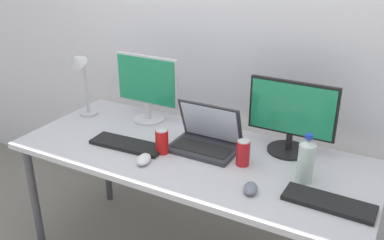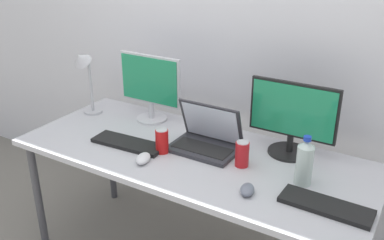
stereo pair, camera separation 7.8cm
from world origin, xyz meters
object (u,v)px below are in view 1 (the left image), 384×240
monitor_left (147,86)px  mouse_by_laptop (250,188)px  desk_lamp (79,72)px  water_bottle (306,161)px  soda_can_by_laptop (162,142)px  keyboard_main (127,145)px  monitor_center (291,116)px  keyboard_aux (329,203)px  mouse_by_keyboard (144,159)px  laptop_silver (206,138)px  work_desk (192,162)px  soda_can_near_keyboard (243,153)px

monitor_left → mouse_by_laptop: (0.82, -0.43, -0.20)m
desk_lamp → water_bottle: bearing=-4.1°
soda_can_by_laptop → desk_lamp: (-0.67, 0.17, 0.22)m
keyboard_main → mouse_by_laptop: mouse_by_laptop is taller
soda_can_by_laptop → mouse_by_laptop: bearing=-13.3°
monitor_center → mouse_by_laptop: (-0.03, -0.44, -0.18)m
monitor_left → desk_lamp: (-0.37, -0.14, 0.06)m
monitor_center → water_bottle: 0.30m
keyboard_aux → mouse_by_keyboard: (-0.86, -0.07, 0.01)m
laptop_silver → keyboard_main: bearing=-154.1°
work_desk → monitor_left: size_ratio=4.50×
keyboard_main → desk_lamp: bearing=154.1°
soda_can_by_laptop → laptop_silver: bearing=41.5°
keyboard_aux → soda_can_by_laptop: size_ratio=2.93×
keyboard_aux → laptop_silver: bearing=163.9°
soda_can_by_laptop → desk_lamp: size_ratio=0.30×
laptop_silver → mouse_by_laptop: size_ratio=3.44×
laptop_silver → soda_can_by_laptop: 0.23m
keyboard_main → desk_lamp: desk_lamp is taller
mouse_by_laptop → water_bottle: (0.18, 0.19, 0.09)m
water_bottle → desk_lamp: bearing=175.9°
monitor_left → desk_lamp: size_ratio=0.97×
mouse_by_keyboard → soda_can_by_laptop: 0.14m
keyboard_main → desk_lamp: 0.58m
work_desk → mouse_by_laptop: (0.39, -0.20, 0.08)m
monitor_left → mouse_by_laptop: bearing=-28.0°
keyboard_main → mouse_by_keyboard: size_ratio=3.63×
work_desk → mouse_by_laptop: mouse_by_laptop is taller
laptop_silver → mouse_by_laptop: laptop_silver is taller
monitor_center → desk_lamp: 1.24m
laptop_silver → monitor_left: bearing=161.2°
mouse_by_keyboard → mouse_by_laptop: 0.55m
laptop_silver → mouse_by_laptop: (0.35, -0.28, -0.04)m
laptop_silver → soda_can_near_keyboard: (0.23, -0.07, 0.01)m
mouse_by_keyboard → desk_lamp: desk_lamp is taller
keyboard_aux → water_bottle: water_bottle is taller
monitor_left → laptop_silver: monitor_left is taller
monitor_center → keyboard_aux: bearing=-53.0°
monitor_center → mouse_by_keyboard: bearing=-142.0°
soda_can_by_laptop → work_desk: bearing=29.2°
keyboard_main → soda_can_near_keyboard: 0.61m
laptop_silver → water_bottle: bearing=-8.7°
keyboard_main → soda_can_by_laptop: 0.21m
soda_can_by_laptop → monitor_left: bearing=133.2°
keyboard_main → mouse_by_keyboard: mouse_by_keyboard is taller
desk_lamp → soda_can_by_laptop: bearing=-14.2°
work_desk → water_bottle: size_ratio=7.84×
laptop_silver → monitor_center: bearing=23.5°
monitor_left → laptop_silver: (0.46, -0.16, -0.16)m
soda_can_near_keyboard → desk_lamp: (-1.07, 0.09, 0.22)m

